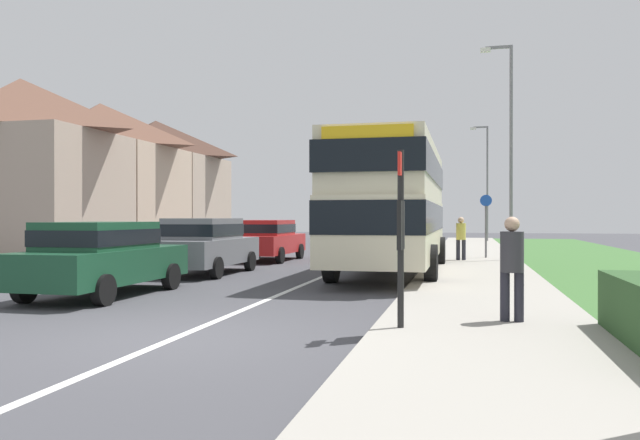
# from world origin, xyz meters

# --- Properties ---
(ground_plane) EXTENTS (120.00, 120.00, 0.00)m
(ground_plane) POSITION_xyz_m (0.00, 0.00, 0.00)
(ground_plane) COLOR #424247
(lane_marking_centre) EXTENTS (0.14, 60.00, 0.01)m
(lane_marking_centre) POSITION_xyz_m (0.00, 8.00, 0.00)
(lane_marking_centre) COLOR silver
(lane_marking_centre) RESTS_ON ground_plane
(pavement_near_side) EXTENTS (3.20, 68.00, 0.12)m
(pavement_near_side) POSITION_xyz_m (4.20, 6.00, 0.06)
(pavement_near_side) COLOR #9E998E
(pavement_near_side) RESTS_ON ground_plane
(double_decker_bus) EXTENTS (2.80, 9.83, 3.70)m
(double_decker_bus) POSITION_xyz_m (1.81, 10.29, 2.14)
(double_decker_bus) COLOR beige
(double_decker_bus) RESTS_ON ground_plane
(parked_car_dark_green) EXTENTS (1.91, 4.40, 1.56)m
(parked_car_dark_green) POSITION_xyz_m (-3.56, 3.86, 0.87)
(parked_car_dark_green) COLOR #19472D
(parked_car_dark_green) RESTS_ON ground_plane
(parked_car_grey) EXTENTS (1.93, 4.29, 1.63)m
(parked_car_grey) POSITION_xyz_m (-3.50, 9.03, 0.90)
(parked_car_grey) COLOR slate
(parked_car_grey) RESTS_ON ground_plane
(parked_car_red) EXTENTS (2.01, 4.36, 1.55)m
(parked_car_red) POSITION_xyz_m (-3.49, 14.75, 0.86)
(parked_car_red) COLOR #B21E1E
(parked_car_red) RESTS_ON ground_plane
(pedestrian_at_stop) EXTENTS (0.34, 0.34, 1.67)m
(pedestrian_at_stop) POSITION_xyz_m (4.55, 1.81, 0.98)
(pedestrian_at_stop) COLOR #23232D
(pedestrian_at_stop) RESTS_ON ground_plane
(pedestrian_walking_away) EXTENTS (0.34, 0.34, 1.67)m
(pedestrian_walking_away) POSITION_xyz_m (3.72, 15.09, 0.98)
(pedestrian_walking_away) COLOR #23232D
(pedestrian_walking_away) RESTS_ON ground_plane
(bus_stop_sign) EXTENTS (0.09, 0.52, 2.60)m
(bus_stop_sign) POSITION_xyz_m (3.00, 0.93, 1.54)
(bus_stop_sign) COLOR black
(bus_stop_sign) RESTS_ON ground_plane
(cycle_route_sign) EXTENTS (0.44, 0.08, 2.52)m
(cycle_route_sign) POSITION_xyz_m (4.64, 16.70, 1.43)
(cycle_route_sign) COLOR slate
(cycle_route_sign) RESTS_ON ground_plane
(street_lamp_mid) EXTENTS (1.14, 0.20, 7.86)m
(street_lamp_mid) POSITION_xyz_m (5.38, 15.55, 4.49)
(street_lamp_mid) COLOR slate
(street_lamp_mid) RESTS_ON ground_plane
(street_lamp_far) EXTENTS (1.14, 0.20, 7.58)m
(street_lamp_far) POSITION_xyz_m (5.15, 33.87, 4.34)
(street_lamp_far) COLOR slate
(street_lamp_far) RESTS_ON ground_plane
(house_terrace_far_side) EXTENTS (7.45, 17.28, 7.47)m
(house_terrace_far_side) POSITION_xyz_m (-14.25, 20.36, 3.73)
(house_terrace_far_side) COLOR tan
(house_terrace_far_side) RESTS_ON ground_plane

